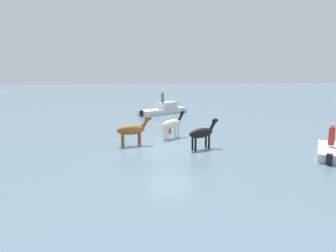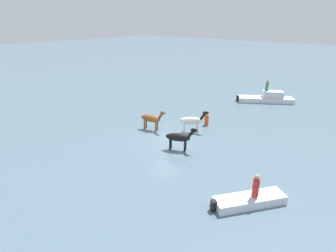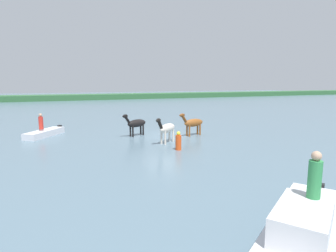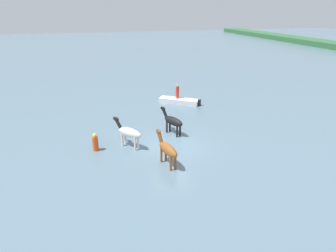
# 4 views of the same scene
# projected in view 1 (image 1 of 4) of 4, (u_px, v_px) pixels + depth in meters

# --- Properties ---
(ground_plane) EXTENTS (188.85, 188.85, 0.00)m
(ground_plane) POSITION_uv_depth(u_px,v_px,m) (169.00, 147.00, 18.37)
(ground_plane) COLOR slate
(horse_mid_herd) EXTENTS (2.04, 1.71, 1.80)m
(horse_mid_herd) POSITION_uv_depth(u_px,v_px,m) (172.00, 124.00, 20.83)
(horse_mid_herd) COLOR silver
(horse_mid_herd) RESTS_ON ground_plane
(horse_gray_outer) EXTENTS (2.16, 1.28, 1.74)m
(horse_gray_outer) POSITION_uv_depth(u_px,v_px,m) (202.00, 133.00, 17.89)
(horse_gray_outer) COLOR black
(horse_gray_outer) RESTS_ON ground_plane
(horse_chestnut_trailing) EXTENTS (2.29, 0.93, 1.78)m
(horse_chestnut_trailing) POSITION_uv_depth(u_px,v_px,m) (132.00, 130.00, 18.72)
(horse_chestnut_trailing) COLOR brown
(horse_chestnut_trailing) RESTS_ON ground_plane
(boat_skiff_near) EXTENTS (5.77, 4.63, 1.38)m
(boat_skiff_near) POSITION_uv_depth(u_px,v_px,m) (164.00, 110.00, 33.19)
(boat_skiff_near) COLOR silver
(boat_skiff_near) RESTS_ON ground_plane
(boat_tender_starboard) EXTENTS (2.94, 3.56, 0.71)m
(boat_tender_starboard) POSITION_uv_depth(u_px,v_px,m) (328.00, 153.00, 16.56)
(boat_tender_starboard) COLOR silver
(boat_tender_starboard) RESTS_ON ground_plane
(person_helmsman_aft) EXTENTS (0.32, 0.32, 1.19)m
(person_helmsman_aft) POSITION_uv_depth(u_px,v_px,m) (163.00, 97.00, 32.94)
(person_helmsman_aft) COLOR #338C4C
(person_helmsman_aft) RESTS_ON boat_skiff_near
(person_boatman_standing) EXTENTS (0.32, 0.32, 1.19)m
(person_boatman_standing) POSITION_uv_depth(u_px,v_px,m) (332.00, 135.00, 16.54)
(person_boatman_standing) COLOR red
(person_boatman_standing) RESTS_ON boat_tender_starboard
(buoy_channel_marker) EXTENTS (0.36, 0.36, 1.14)m
(buoy_channel_marker) POSITION_uv_depth(u_px,v_px,m) (169.00, 125.00, 22.94)
(buoy_channel_marker) COLOR #E54C19
(buoy_channel_marker) RESTS_ON ground_plane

